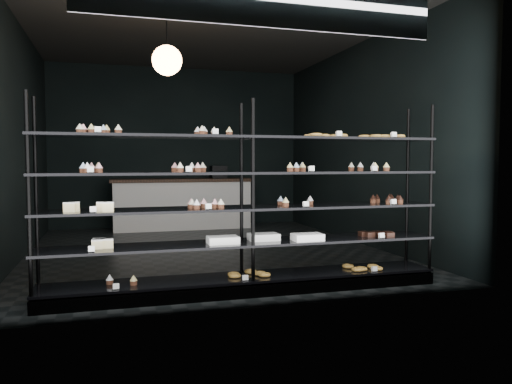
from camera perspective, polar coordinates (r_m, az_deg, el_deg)
room at (r=7.36m, az=-5.81°, el=5.71°), size 5.01×6.01×3.20m
display_shelf at (r=4.99m, az=-1.31°, el=-4.36°), size 4.00×0.50×1.91m
pendant_lamp at (r=5.89m, az=-10.14°, el=14.60°), size 0.34×0.34×0.90m
service_counter at (r=9.86m, az=-8.38°, el=-1.27°), size 2.72×0.65×1.23m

